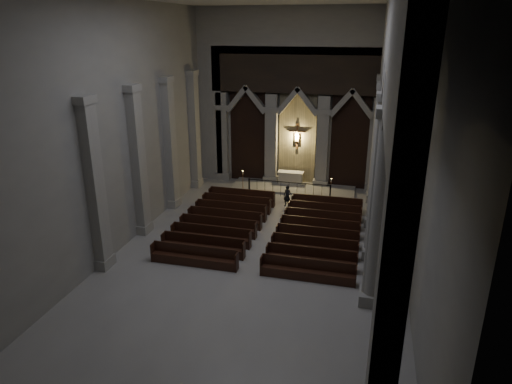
% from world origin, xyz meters
% --- Properties ---
extents(room, '(24.00, 24.10, 12.00)m').
position_xyz_m(room, '(0.00, 0.00, 7.60)').
color(room, '#A09D97').
rests_on(room, ground).
extents(sanctuary_wall, '(14.00, 0.77, 12.00)m').
position_xyz_m(sanctuary_wall, '(0.00, 11.54, 6.62)').
color(sanctuary_wall, '#9D9A92').
rests_on(sanctuary_wall, ground).
extents(right_arcade, '(1.00, 24.00, 12.00)m').
position_xyz_m(right_arcade, '(5.50, 1.33, 7.83)').
color(right_arcade, '#9D9A92').
rests_on(right_arcade, ground).
extents(left_pilasters, '(0.60, 13.00, 8.03)m').
position_xyz_m(left_pilasters, '(-6.75, 3.50, 3.91)').
color(left_pilasters, '#9D9A92').
rests_on(left_pilasters, ground).
extents(sanctuary_step, '(8.50, 2.60, 0.15)m').
position_xyz_m(sanctuary_step, '(0.00, 10.60, 0.07)').
color(sanctuary_step, '#9D9A92').
rests_on(sanctuary_step, ground).
extents(altar, '(1.80, 0.72, 0.92)m').
position_xyz_m(altar, '(-0.29, 11.14, 0.61)').
color(altar, '#B8B1A1').
rests_on(altar, sanctuary_step).
extents(altar_rail, '(5.54, 0.09, 1.09)m').
position_xyz_m(altar_rail, '(-0.00, 8.88, 0.72)').
color(altar_rail, black).
rests_on(altar_rail, ground).
extents(candle_stand_left, '(0.24, 0.24, 1.43)m').
position_xyz_m(candle_stand_left, '(-3.32, 9.39, 0.39)').
color(candle_stand_left, '#AF6D36').
rests_on(candle_stand_left, ground).
extents(candle_stand_right, '(0.25, 0.25, 1.49)m').
position_xyz_m(candle_stand_right, '(2.73, 9.05, 0.41)').
color(candle_stand_right, '#AF6D36').
rests_on(candle_stand_right, ground).
extents(pews, '(9.69, 8.71, 0.96)m').
position_xyz_m(pews, '(-0.00, 2.81, 0.31)').
color(pews, black).
rests_on(pews, ground).
extents(worshipper, '(0.57, 0.45, 1.36)m').
position_xyz_m(worshipper, '(0.19, 7.24, 0.68)').
color(worshipper, black).
rests_on(worshipper, ground).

